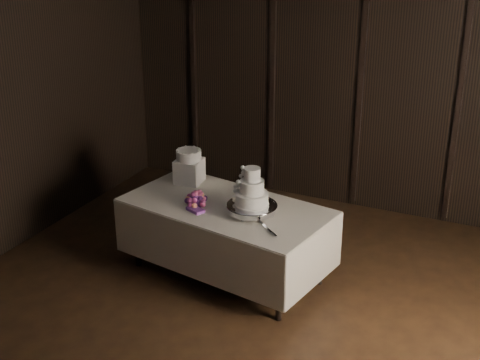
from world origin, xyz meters
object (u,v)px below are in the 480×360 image
at_px(small_cake, 189,155).
at_px(wedding_cake, 249,191).
at_px(box_pedestal, 189,171).
at_px(bouquet, 197,200).
at_px(cake_stand, 252,209).
at_px(display_table, 226,237).

bearing_deg(small_cake, wedding_cake, -26.61).
height_order(wedding_cake, box_pedestal, wedding_cake).
height_order(wedding_cake, bouquet, wedding_cake).
relative_size(box_pedestal, small_cake, 1.01).
relative_size(cake_stand, small_cake, 1.87).
distance_m(cake_stand, wedding_cake, 0.19).
height_order(box_pedestal, small_cake, small_cake).
bearing_deg(small_cake, cake_stand, -25.12).
xyz_separation_m(wedding_cake, bouquet, (-0.53, -0.05, -0.17)).
bearing_deg(cake_stand, bouquet, -173.75).
xyz_separation_m(display_table, box_pedestal, (-0.60, 0.36, 0.47)).
bearing_deg(small_cake, display_table, -30.83).
bearing_deg(bouquet, box_pedestal, 125.98).
xyz_separation_m(cake_stand, box_pedestal, (-0.90, 0.42, 0.08)).
distance_m(display_table, small_cake, 0.95).
relative_size(wedding_cake, bouquet, 0.96).
bearing_deg(display_table, wedding_cake, -6.44).
bearing_deg(small_cake, box_pedestal, 0.00).
relative_size(bouquet, small_cake, 1.48).
distance_m(wedding_cake, small_cake, 0.98).
xyz_separation_m(cake_stand, wedding_cake, (-0.03, -0.02, 0.19)).
distance_m(bouquet, box_pedestal, 0.60).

